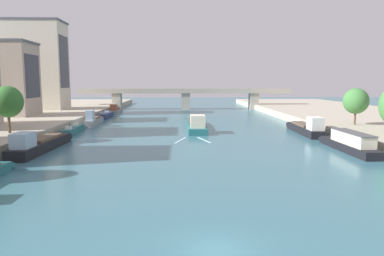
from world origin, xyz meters
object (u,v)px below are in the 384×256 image
barge_midriver (196,125)px  moored_boat_left_lone (105,115)px  tree_right_distant (356,101)px  tree_left_past_mid (8,102)px  moored_boat_right_midway (350,143)px  moored_boat_right_second (306,128)px  moored_boat_left_gap_after (115,110)px  moored_boat_left_second (40,144)px  bridge_far (186,96)px  moored_boat_left_midway (94,120)px  moored_boat_left_end (73,130)px

barge_midriver → moored_boat_left_lone: 31.86m
tree_right_distant → tree_left_past_mid: bearing=-171.0°
moored_boat_left_lone → moored_boat_right_midway: (40.94, -45.75, 0.44)m
tree_right_distant → moored_boat_right_second: bearing=176.1°
moored_boat_left_gap_after → moored_boat_left_lone: bearing=-89.5°
moored_boat_left_second → moored_boat_left_gap_after: 59.16m
moored_boat_right_second → tree_right_distant: tree_right_distant is taller
bridge_far → moored_boat_left_midway: bearing=-114.6°
moored_boat_left_lone → moored_boat_right_second: 50.42m
bridge_far → moored_boat_right_second: bearing=-70.9°
barge_midriver → bridge_far: bearing=91.3°
moored_boat_right_midway → barge_midriver: bearing=130.2°
moored_boat_left_midway → moored_boat_left_gap_after: 29.94m
tree_right_distant → moored_boat_left_lone: bearing=148.5°
moored_boat_left_end → moored_boat_right_second: moored_boat_right_second is taller
moored_boat_right_midway → tree_left_past_mid: 47.59m
moored_boat_left_gap_after → moored_boat_right_second: (41.01, -44.32, 0.18)m
moored_boat_left_midway → moored_boat_right_midway: bearing=-37.2°
tree_left_past_mid → barge_midriver: bearing=29.4°
moored_boat_left_end → moored_boat_left_lone: 27.64m
tree_right_distant → moored_boat_left_end: bearing=177.2°
moored_boat_left_lone → moored_boat_right_second: (40.89, -29.51, 0.34)m
tree_left_past_mid → bridge_far: bearing=68.5°
barge_midriver → moored_boat_right_midway: (19.06, -22.58, 0.14)m
tree_right_distant → bridge_far: tree_right_distant is taller
moored_boat_left_gap_after → tree_right_distant: bearing=-42.4°
moored_boat_right_midway → tree_right_distant: (8.17, 15.67, 4.62)m
moored_boat_left_end → moored_boat_left_lone: moored_boat_left_lone is taller
moored_boat_right_midway → tree_right_distant: bearing=62.5°
tree_left_past_mid → moored_boat_left_lone: bearing=81.4°
moored_boat_right_midway → moored_boat_right_second: moored_boat_right_second is taller
moored_boat_left_midway → moored_boat_left_end: bearing=-93.1°
tree_left_past_mid → moored_boat_left_second: bearing=-41.0°
barge_midriver → moored_boat_left_midway: bearing=159.3°
moored_boat_left_second → tree_left_past_mid: tree_left_past_mid is taller
barge_midriver → moored_boat_left_lone: size_ratio=1.61×
moored_boat_right_midway → tree_right_distant: size_ratio=2.22×
barge_midriver → bridge_far: 52.00m
moored_boat_left_second → moored_boat_left_gap_after: (-0.66, 59.15, -0.14)m
moored_boat_left_end → moored_boat_right_midway: size_ratio=0.78×
moored_boat_left_lone → tree_right_distant: tree_right_distant is taller
moored_boat_left_midway → moored_boat_left_lone: (-0.63, 15.12, -0.35)m
moored_boat_left_second → bridge_far: bridge_far is taller
moored_boat_left_second → moored_boat_right_midway: bearing=-2.0°
moored_boat_right_midway → tree_left_past_mid: tree_left_past_mid is taller
moored_boat_right_second → tree_left_past_mid: tree_left_past_mid is taller
tree_left_past_mid → moored_boat_left_gap_after: bearing=83.9°
tree_right_distant → moored_boat_right_midway: bearing=-117.5°
tree_right_distant → moored_boat_left_gap_after: bearing=137.6°
moored_boat_left_midway → moored_boat_left_lone: size_ratio=0.90×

